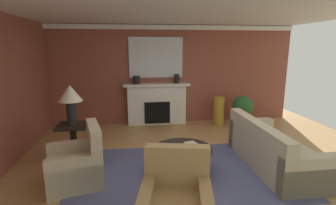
% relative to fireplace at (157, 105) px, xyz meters
% --- Properties ---
extents(ground_plane, '(8.37, 8.37, 0.00)m').
position_rel_fireplace_xyz_m(ground_plane, '(0.38, -2.86, -0.54)').
color(ground_plane, tan).
extents(wall_fireplace, '(7.04, 0.12, 2.72)m').
position_rel_fireplace_xyz_m(wall_fireplace, '(0.38, 0.21, 0.81)').
color(wall_fireplace, brown).
rests_on(wall_fireplace, ground_plane).
extents(ceiling_panel, '(7.04, 6.62, 0.06)m').
position_rel_fireplace_xyz_m(ceiling_panel, '(0.38, -2.56, 2.20)').
color(ceiling_panel, white).
extents(crown_moulding, '(7.04, 0.08, 0.12)m').
position_rel_fireplace_xyz_m(crown_moulding, '(0.38, 0.13, 2.09)').
color(crown_moulding, white).
extents(area_rug, '(3.74, 2.35, 0.01)m').
position_rel_fireplace_xyz_m(area_rug, '(0.18, -2.93, -0.54)').
color(area_rug, '#4C517A').
rests_on(area_rug, ground_plane).
extents(fireplace, '(1.80, 0.35, 1.14)m').
position_rel_fireplace_xyz_m(fireplace, '(0.00, 0.00, 0.00)').
color(fireplace, white).
rests_on(fireplace, ground_plane).
extents(mantel_mirror, '(1.46, 0.04, 1.09)m').
position_rel_fireplace_xyz_m(mantel_mirror, '(0.00, 0.12, 1.29)').
color(mantel_mirror, silver).
extents(sofa, '(0.91, 2.10, 0.85)m').
position_rel_fireplace_xyz_m(sofa, '(1.80, -2.92, -0.25)').
color(sofa, '#BCB299').
rests_on(sofa, ground_plane).
extents(armchair_near_window, '(0.97, 0.97, 0.95)m').
position_rel_fireplace_xyz_m(armchair_near_window, '(-1.54, -3.07, -0.24)').
color(armchair_near_window, '#C1B293').
rests_on(armchair_near_window, ground_plane).
extents(coffee_table, '(1.00, 1.00, 0.45)m').
position_rel_fireplace_xyz_m(coffee_table, '(0.18, -2.93, -0.21)').
color(coffee_table, black).
rests_on(coffee_table, ground_plane).
extents(side_table, '(0.56, 0.56, 0.70)m').
position_rel_fireplace_xyz_m(side_table, '(-1.78, -2.13, -0.14)').
color(side_table, black).
rests_on(side_table, ground_plane).
extents(table_lamp, '(0.44, 0.44, 0.75)m').
position_rel_fireplace_xyz_m(table_lamp, '(-1.78, -2.13, 0.68)').
color(table_lamp, black).
rests_on(table_lamp, side_table).
extents(vase_mantel_left, '(0.19, 0.19, 0.22)m').
position_rel_fireplace_xyz_m(vase_mantel_left, '(-0.55, -0.05, 0.71)').
color(vase_mantel_left, black).
rests_on(vase_mantel_left, fireplace).
extents(vase_tall_corner, '(0.29, 0.29, 0.78)m').
position_rel_fireplace_xyz_m(vase_tall_corner, '(1.69, -0.30, -0.15)').
color(vase_tall_corner, '#B7892D').
rests_on(vase_tall_corner, ground_plane).
extents(vase_mantel_right, '(0.14, 0.14, 0.25)m').
position_rel_fireplace_xyz_m(vase_mantel_right, '(0.55, -0.05, 0.73)').
color(vase_mantel_right, black).
rests_on(vase_mantel_right, fireplace).
extents(book_red_cover, '(0.22, 0.22, 0.03)m').
position_rel_fireplace_xyz_m(book_red_cover, '(0.19, -2.98, -0.08)').
color(book_red_cover, navy).
rests_on(book_red_cover, coffee_table).
extents(book_art_folio, '(0.24, 0.22, 0.04)m').
position_rel_fireplace_xyz_m(book_art_folio, '(0.32, -2.89, -0.04)').
color(book_art_folio, tan).
rests_on(book_art_folio, coffee_table).
extents(potted_plant, '(0.56, 0.56, 0.83)m').
position_rel_fireplace_xyz_m(potted_plant, '(2.29, -0.48, -0.05)').
color(potted_plant, '#BCB29E').
rests_on(potted_plant, ground_plane).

